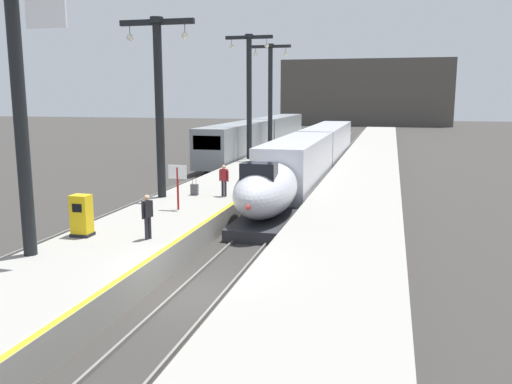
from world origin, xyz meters
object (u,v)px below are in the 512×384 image
at_px(station_column_near, 19,82).
at_px(passenger_near_edge, 224,178).
at_px(station_column_far, 249,86).
at_px(departure_info_board, 178,178).
at_px(rolling_suitcase, 194,190).
at_px(highspeed_train_main, 312,155).
at_px(passenger_mid_platform, 147,213).
at_px(station_column_mid, 159,91).
at_px(station_column_distant, 270,88).
at_px(regional_train_adjacent, 261,135).
at_px(ticket_machine_yellow, 82,217).

height_order(station_column_near, passenger_near_edge, station_column_near).
relative_size(station_column_near, station_column_far, 0.92).
bearing_deg(departure_info_board, rolling_suitcase, 98.87).
distance_m(highspeed_train_main, passenger_mid_platform, 22.54).
distance_m(station_column_mid, station_column_distant, 26.26).
bearing_deg(station_column_near, station_column_mid, 90.29).
height_order(station_column_near, station_column_far, station_column_far).
distance_m(station_column_near, passenger_mid_platform, 6.26).
bearing_deg(station_column_far, passenger_near_edge, -79.62).
bearing_deg(highspeed_train_main, passenger_mid_platform, -97.39).
xyz_separation_m(regional_train_adjacent, passenger_near_edge, (5.34, -30.68, -0.09)).
bearing_deg(rolling_suitcase, station_column_mid, -148.00).
bearing_deg(highspeed_train_main, station_column_near, -103.08).
relative_size(ticket_machine_yellow, departure_info_board, 0.75).
distance_m(ticket_machine_yellow, departure_info_board, 5.74).
xyz_separation_m(station_column_near, station_column_distant, (-0.06, 37.10, 0.33)).
relative_size(highspeed_train_main, passenger_mid_platform, 22.71).
bearing_deg(rolling_suitcase, ticket_machine_yellow, -97.06).
xyz_separation_m(station_column_distant, passenger_mid_platform, (3.00, -34.29, -5.09)).
bearing_deg(passenger_mid_platform, passenger_near_edge, 89.12).
relative_size(highspeed_train_main, rolling_suitcase, 39.09).
height_order(passenger_mid_platform, rolling_suitcase, passenger_mid_platform).
distance_m(highspeed_train_main, station_column_near, 26.28).
height_order(station_column_distant, passenger_mid_platform, station_column_distant).
relative_size(station_column_near, departure_info_board, 4.44).
distance_m(highspeed_train_main, passenger_near_edge, 13.61).
xyz_separation_m(ticket_machine_yellow, departure_info_board, (1.72, 5.43, 0.77)).
relative_size(regional_train_adjacent, station_column_far, 3.56).
bearing_deg(passenger_mid_platform, rolling_suitcase, 99.61).
bearing_deg(passenger_mid_platform, station_column_mid, 110.48).
height_order(station_column_mid, ticket_machine_yellow, station_column_mid).
xyz_separation_m(station_column_near, passenger_mid_platform, (2.95, 2.81, -4.76)).
bearing_deg(passenger_near_edge, station_column_mid, -162.54).
distance_m(highspeed_train_main, ticket_machine_yellow, 23.21).
distance_m(station_column_distant, passenger_mid_platform, 34.80).
xyz_separation_m(station_column_mid, passenger_mid_platform, (3.00, -8.04, -4.54)).
bearing_deg(regional_train_adjacent, station_column_distant, -67.88).
height_order(passenger_near_edge, passenger_mid_platform, same).
xyz_separation_m(station_column_near, departure_info_board, (2.01, 8.05, -4.25)).
bearing_deg(ticket_machine_yellow, departure_info_board, 72.46).
bearing_deg(station_column_mid, ticket_machine_yellow, -87.56).
relative_size(passenger_near_edge, departure_info_board, 0.80).
relative_size(station_column_distant, departure_info_board, 4.83).
distance_m(station_column_mid, ticket_machine_yellow, 9.53).
xyz_separation_m(station_column_near, passenger_near_edge, (3.09, 11.83, -4.76)).
distance_m(station_column_mid, passenger_mid_platform, 9.71).
bearing_deg(station_column_distant, passenger_near_edge, -82.91).
xyz_separation_m(station_column_mid, passenger_near_edge, (3.14, 0.99, -4.54)).
distance_m(passenger_mid_platform, ticket_machine_yellow, 2.67).
height_order(station_column_mid, rolling_suitcase, station_column_mid).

